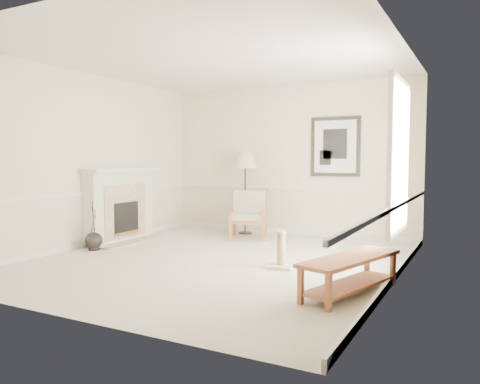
% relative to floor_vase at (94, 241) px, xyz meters
% --- Properties ---
extents(ground, '(5.50, 5.50, 0.00)m').
position_rel_floor_vase_xyz_m(ground, '(2.15, 0.24, -0.15)').
color(ground, silver).
rests_on(ground, ground).
extents(room, '(5.04, 5.54, 2.92)m').
position_rel_floor_vase_xyz_m(room, '(2.29, 0.32, 1.72)').
color(room, beige).
rests_on(room, ground).
extents(fireplace, '(0.64, 1.64, 1.31)m').
position_rel_floor_vase_xyz_m(fireplace, '(-0.19, 0.84, 0.49)').
color(fireplace, white).
rests_on(fireplace, ground).
extents(floor_vase, '(0.27, 0.27, 0.80)m').
position_rel_floor_vase_xyz_m(floor_vase, '(0.00, 0.00, 0.00)').
color(floor_vase, black).
rests_on(floor_vase, ground).
extents(armchair, '(0.88, 0.91, 0.88)m').
position_rel_floor_vase_xyz_m(armchair, '(1.67, 2.25, 0.33)').
color(armchair, '#AC5F37').
rests_on(armchair, ground).
extents(floor_lamp, '(0.53, 0.53, 1.61)m').
position_rel_floor_vase_xyz_m(floor_lamp, '(1.40, 2.64, 1.26)').
color(floor_lamp, black).
rests_on(floor_lamp, ground).
extents(bench, '(0.84, 1.52, 0.42)m').
position_rel_floor_vase_xyz_m(bench, '(4.30, -0.52, 0.13)').
color(bench, '#AC5F37').
rests_on(bench, ground).
extents(scratching_post, '(0.40, 0.40, 0.50)m').
position_rel_floor_vase_xyz_m(scratching_post, '(3.16, 0.27, 0.01)').
color(scratching_post, beige).
rests_on(scratching_post, ground).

